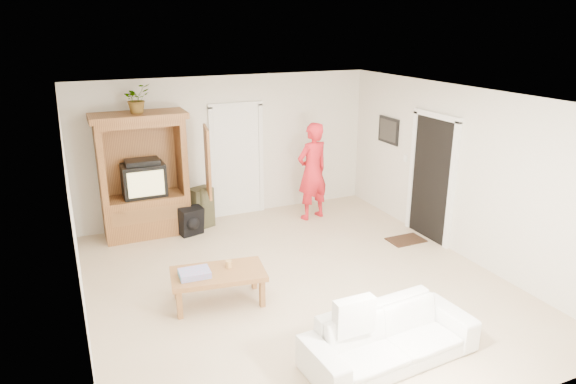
# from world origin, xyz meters

# --- Properties ---
(floor) EXTENTS (6.00, 6.00, 0.00)m
(floor) POSITION_xyz_m (0.00, 0.00, 0.00)
(floor) COLOR tan
(floor) RESTS_ON ground
(ceiling) EXTENTS (6.00, 6.00, 0.00)m
(ceiling) POSITION_xyz_m (0.00, 0.00, 2.60)
(ceiling) COLOR white
(ceiling) RESTS_ON floor
(wall_back) EXTENTS (5.50, 0.00, 5.50)m
(wall_back) POSITION_xyz_m (0.00, 3.00, 1.30)
(wall_back) COLOR silver
(wall_back) RESTS_ON floor
(wall_front) EXTENTS (5.50, 0.00, 5.50)m
(wall_front) POSITION_xyz_m (0.00, -3.00, 1.30)
(wall_front) COLOR silver
(wall_front) RESTS_ON floor
(wall_left) EXTENTS (0.00, 6.00, 6.00)m
(wall_left) POSITION_xyz_m (-2.75, 0.00, 1.30)
(wall_left) COLOR silver
(wall_left) RESTS_ON floor
(wall_right) EXTENTS (0.00, 6.00, 6.00)m
(wall_right) POSITION_xyz_m (2.75, 0.00, 1.30)
(wall_right) COLOR silver
(wall_right) RESTS_ON floor
(armoire) EXTENTS (1.82, 1.14, 2.10)m
(armoire) POSITION_xyz_m (-1.58, 2.66, 0.91)
(armoire) COLOR brown
(armoire) RESTS_ON floor
(door_back) EXTENTS (0.85, 0.05, 2.04)m
(door_back) POSITION_xyz_m (0.15, 2.97, 1.02)
(door_back) COLOR white
(door_back) RESTS_ON floor
(doorway_right) EXTENTS (0.05, 0.90, 2.04)m
(doorway_right) POSITION_xyz_m (2.73, 0.60, 1.02)
(doorway_right) COLOR black
(doorway_right) RESTS_ON floor
(framed_picture) EXTENTS (0.03, 0.60, 0.48)m
(framed_picture) POSITION_xyz_m (2.73, 1.90, 1.60)
(framed_picture) COLOR black
(framed_picture) RESTS_ON wall_right
(doormat) EXTENTS (0.60, 0.40, 0.02)m
(doormat) POSITION_xyz_m (2.30, 0.60, 0.01)
(doormat) COLOR #382316
(doormat) RESTS_ON floor
(plant) EXTENTS (0.54, 0.51, 0.46)m
(plant) POSITION_xyz_m (-1.60, 2.63, 2.33)
(plant) COLOR #4C7238
(plant) RESTS_ON armoire
(man) EXTENTS (0.74, 0.57, 1.80)m
(man) POSITION_xyz_m (1.33, 2.20, 0.90)
(man) COLOR red
(man) RESTS_ON floor
(sofa) EXTENTS (1.96, 0.88, 0.56)m
(sofa) POSITION_xyz_m (0.19, -1.96, 0.28)
(sofa) COLOR white
(sofa) RESTS_ON floor
(coffee_table) EXTENTS (1.27, 0.82, 0.44)m
(coffee_table) POSITION_xyz_m (-1.14, -0.06, 0.39)
(coffee_table) COLOR brown
(coffee_table) RESTS_ON floor
(towel) EXTENTS (0.39, 0.30, 0.08)m
(towel) POSITION_xyz_m (-1.45, -0.06, 0.48)
(towel) COLOR #CF4599
(towel) RESTS_ON coffee_table
(candle) EXTENTS (0.08, 0.08, 0.10)m
(candle) POSITION_xyz_m (-0.98, -0.00, 0.49)
(candle) COLOR tan
(candle) RESTS_ON coffee_table
(backpack_black) EXTENTS (0.44, 0.32, 0.48)m
(backpack_black) POSITION_xyz_m (-0.93, 2.31, 0.24)
(backpack_black) COLOR black
(backpack_black) RESTS_ON floor
(backpack_olive) EXTENTS (0.45, 0.40, 0.72)m
(backpack_olive) POSITION_xyz_m (-0.66, 2.61, 0.36)
(backpack_olive) COLOR #47442B
(backpack_olive) RESTS_ON floor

